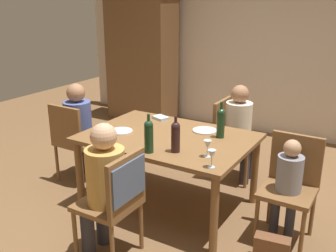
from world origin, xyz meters
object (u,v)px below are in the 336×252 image
object	(u,v)px
chair_far_right	(230,134)
dinner_plate_guest_left	(121,131)
person_woman_host	(104,181)
chair_near	(119,193)
chair_left_end	(74,138)
wine_bottle_tall_green	(176,136)
person_child_small	(288,183)
wine_bottle_short_olive	(221,122)
wine_glass_centre	(207,145)
dining_table	(168,143)
handbag	(272,249)
person_man_guest	(240,126)
person_man_bearded	(80,125)
chair_right_end	(291,181)
wine_bottle_dark_red	(149,135)
armoire_cabinet	(142,55)
dinner_plate_host	(205,130)
wine_glass_near_left	(212,155)

from	to	relation	value
chair_far_right	dinner_plate_guest_left	xyz separation A→B (m)	(-0.74, -1.08, 0.22)
person_woman_host	chair_near	bearing A→B (deg)	-90.00
chair_left_end	wine_bottle_tall_green	world-z (taller)	wine_bottle_tall_green
chair_near	person_child_small	world-z (taller)	person_child_small
chair_near	wine_bottle_short_olive	world-z (taller)	wine_bottle_short_olive
person_woman_host	wine_glass_centre	world-z (taller)	person_woman_host
dining_table	chair_near	distance (m)	0.95
dining_table	handbag	size ratio (longest dim) A/B	5.73
wine_bottle_short_olive	person_man_guest	bearing A→B (deg)	95.17
person_man_bearded	person_man_guest	bearing A→B (deg)	30.25
chair_right_end	person_man_guest	size ratio (longest dim) A/B	0.83
dining_table	person_man_guest	world-z (taller)	person_man_guest
chair_near	chair_far_right	size ratio (longest dim) A/B	1.00
chair_near	chair_far_right	bearing A→B (deg)	-4.56
person_child_small	wine_bottle_dark_red	size ratio (longest dim) A/B	2.70
person_man_guest	wine_glass_centre	world-z (taller)	person_man_guest
dining_table	person_woman_host	bearing A→B (deg)	-91.58
chair_far_right	person_man_bearded	bearing A→B (deg)	-57.85
armoire_cabinet	dinner_plate_host	world-z (taller)	armoire_cabinet
chair_left_end	armoire_cabinet	bearing A→B (deg)	106.71
dining_table	person_man_bearded	bearing A→B (deg)	178.75
dining_table	wine_glass_centre	bearing A→B (deg)	-26.58
chair_right_end	handbag	distance (m)	0.61
wine_glass_centre	handbag	size ratio (longest dim) A/B	0.53
chair_right_end	person_child_small	bearing A→B (deg)	90.00
armoire_cabinet	chair_right_end	size ratio (longest dim) A/B	2.37
person_woman_host	wine_glass_near_left	world-z (taller)	person_woman_host
dinner_plate_guest_left	armoire_cabinet	bearing A→B (deg)	120.44
chair_near	person_woman_host	size ratio (longest dim) A/B	0.81
chair_left_end	dinner_plate_host	bearing A→B (deg)	15.39
chair_near	wine_glass_near_left	world-z (taller)	chair_near
armoire_cabinet	person_child_small	world-z (taller)	armoire_cabinet
wine_bottle_dark_red	wine_glass_near_left	world-z (taller)	wine_bottle_dark_red
chair_left_end	handbag	xyz separation A→B (m)	(2.37, -0.26, -0.42)
wine_bottle_dark_red	dinner_plate_guest_left	size ratio (longest dim) A/B	1.52
armoire_cabinet	wine_glass_near_left	bearing A→B (deg)	-47.02
chair_right_end	wine_glass_near_left	distance (m)	0.81
chair_far_right	dinner_plate_host	bearing A→B (deg)	-2.42
dinner_plate_guest_left	chair_right_end	bearing A→B (deg)	7.88
chair_left_end	dinner_plate_guest_left	size ratio (longest dim) A/B	4.05
person_man_bearded	wine_glass_near_left	size ratio (longest dim) A/B	7.61
wine_bottle_short_olive	dinner_plate_guest_left	world-z (taller)	wine_bottle_short_olive
chair_near	dinner_plate_guest_left	size ratio (longest dim) A/B	4.05
chair_left_end	dinner_plate_host	world-z (taller)	chair_left_end
armoire_cabinet	wine_bottle_tall_green	bearing A→B (deg)	-50.45
person_woman_host	person_man_bearded	world-z (taller)	person_woman_host
person_child_small	wine_glass_centre	bearing A→B (deg)	21.78
dining_table	wine_bottle_tall_green	xyz separation A→B (m)	(0.27, -0.32, 0.23)
wine_glass_centre	handbag	xyz separation A→B (m)	(0.63, -0.07, -0.75)
dining_table	dinner_plate_host	xyz separation A→B (m)	(0.25, 0.31, 0.09)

